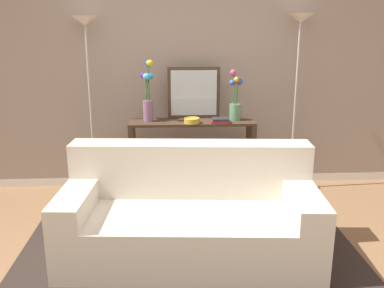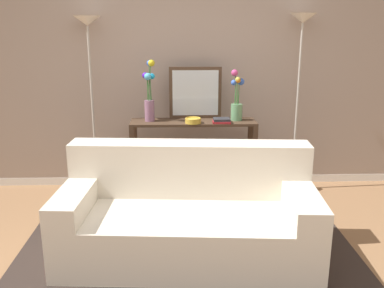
{
  "view_description": "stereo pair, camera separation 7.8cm",
  "coord_description": "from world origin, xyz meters",
  "px_view_note": "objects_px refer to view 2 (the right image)",
  "views": [
    {
      "loc": [
        -0.18,
        -2.77,
        1.82
      ],
      "look_at": [
        0.02,
        0.98,
        0.77
      ],
      "focal_mm": 39.63,
      "sensor_mm": 36.0,
      "label": 1
    },
    {
      "loc": [
        -0.1,
        -2.77,
        1.82
      ],
      "look_at": [
        0.02,
        0.98,
        0.77
      ],
      "focal_mm": 39.63,
      "sensor_mm": 36.0,
      "label": 2
    }
  ],
  "objects_px": {
    "vase_short_flowers": "(237,101)",
    "fruit_bowl": "(193,120)",
    "console_table": "(193,145)",
    "couch": "(188,219)",
    "book_stack": "(222,121)",
    "wall_mirror": "(195,93)",
    "vase_tall_flowers": "(149,95)",
    "book_row_under_console": "(156,189)",
    "floor_lamp_right": "(301,54)",
    "floor_lamp_left": "(89,57)"
  },
  "relations": [
    {
      "from": "couch",
      "to": "book_row_under_console",
      "type": "xyz_separation_m",
      "value": [
        -0.33,
        1.29,
        -0.25
      ]
    },
    {
      "from": "book_stack",
      "to": "book_row_under_console",
      "type": "xyz_separation_m",
      "value": [
        -0.71,
        0.09,
        -0.8
      ]
    },
    {
      "from": "wall_mirror",
      "to": "vase_tall_flowers",
      "type": "relative_size",
      "value": 0.88
    },
    {
      "from": "vase_short_flowers",
      "to": "book_row_under_console",
      "type": "distance_m",
      "value": 1.32
    },
    {
      "from": "wall_mirror",
      "to": "vase_short_flowers",
      "type": "relative_size",
      "value": 1.04
    },
    {
      "from": "vase_short_flowers",
      "to": "book_row_under_console",
      "type": "xyz_separation_m",
      "value": [
        -0.88,
        -0.02,
        -0.98
      ]
    },
    {
      "from": "vase_short_flowers",
      "to": "fruit_bowl",
      "type": "xyz_separation_m",
      "value": [
        -0.47,
        -0.12,
        -0.18
      ]
    },
    {
      "from": "book_row_under_console",
      "to": "console_table",
      "type": "bearing_deg",
      "value": 0.0
    },
    {
      "from": "vase_short_flowers",
      "to": "floor_lamp_right",
      "type": "bearing_deg",
      "value": 7.72
    },
    {
      "from": "wall_mirror",
      "to": "fruit_bowl",
      "type": "distance_m",
      "value": 0.35
    },
    {
      "from": "vase_short_flowers",
      "to": "floor_lamp_left",
      "type": "bearing_deg",
      "value": 176.6
    },
    {
      "from": "couch",
      "to": "book_stack",
      "type": "distance_m",
      "value": 1.37
    },
    {
      "from": "couch",
      "to": "wall_mirror",
      "type": "bearing_deg",
      "value": 85.39
    },
    {
      "from": "console_table",
      "to": "vase_short_flowers",
      "type": "distance_m",
      "value": 0.66
    },
    {
      "from": "floor_lamp_left",
      "to": "book_stack",
      "type": "distance_m",
      "value": 1.54
    },
    {
      "from": "vase_tall_flowers",
      "to": "floor_lamp_right",
      "type": "bearing_deg",
      "value": 3.57
    },
    {
      "from": "console_table",
      "to": "floor_lamp_right",
      "type": "relative_size",
      "value": 0.69
    },
    {
      "from": "couch",
      "to": "book_stack",
      "type": "bearing_deg",
      "value": 72.25
    },
    {
      "from": "couch",
      "to": "floor_lamp_left",
      "type": "xyz_separation_m",
      "value": [
        -1.0,
        1.4,
        1.19
      ]
    },
    {
      "from": "vase_short_flowers",
      "to": "book_stack",
      "type": "height_order",
      "value": "vase_short_flowers"
    },
    {
      "from": "wall_mirror",
      "to": "book_stack",
      "type": "relative_size",
      "value": 2.81
    },
    {
      "from": "floor_lamp_left",
      "to": "floor_lamp_right",
      "type": "bearing_deg",
      "value": 0.0
    },
    {
      "from": "floor_lamp_left",
      "to": "fruit_bowl",
      "type": "distance_m",
      "value": 1.27
    },
    {
      "from": "console_table",
      "to": "floor_lamp_left",
      "type": "xyz_separation_m",
      "value": [
        -1.08,
        0.11,
        0.93
      ]
    },
    {
      "from": "floor_lamp_right",
      "to": "vase_tall_flowers",
      "type": "relative_size",
      "value": 3.01
    },
    {
      "from": "book_stack",
      "to": "fruit_bowl",
      "type": "bearing_deg",
      "value": -177.83
    },
    {
      "from": "floor_lamp_right",
      "to": "book_row_under_console",
      "type": "bearing_deg",
      "value": -175.87
    },
    {
      "from": "console_table",
      "to": "floor_lamp_right",
      "type": "xyz_separation_m",
      "value": [
        1.14,
        0.11,
        0.95
      ]
    },
    {
      "from": "vase_short_flowers",
      "to": "book_row_under_console",
      "type": "relative_size",
      "value": 2.15
    },
    {
      "from": "fruit_bowl",
      "to": "book_row_under_console",
      "type": "bearing_deg",
      "value": 165.88
    },
    {
      "from": "couch",
      "to": "book_row_under_console",
      "type": "relative_size",
      "value": 8.16
    },
    {
      "from": "floor_lamp_right",
      "to": "book_stack",
      "type": "distance_m",
      "value": 1.1
    },
    {
      "from": "floor_lamp_left",
      "to": "console_table",
      "type": "bearing_deg",
      "value": -5.94
    },
    {
      "from": "console_table",
      "to": "vase_short_flowers",
      "type": "bearing_deg",
      "value": 2.58
    },
    {
      "from": "fruit_bowl",
      "to": "couch",
      "type": "bearing_deg",
      "value": -93.94
    },
    {
      "from": "book_stack",
      "to": "vase_tall_flowers",
      "type": "bearing_deg",
      "value": 172.07
    },
    {
      "from": "floor_lamp_right",
      "to": "book_row_under_console",
      "type": "relative_size",
      "value": 7.71
    },
    {
      "from": "wall_mirror",
      "to": "book_stack",
      "type": "height_order",
      "value": "wall_mirror"
    },
    {
      "from": "fruit_bowl",
      "to": "book_row_under_console",
      "type": "relative_size",
      "value": 0.66
    },
    {
      "from": "couch",
      "to": "floor_lamp_right",
      "type": "xyz_separation_m",
      "value": [
        1.23,
        1.4,
        1.22
      ]
    },
    {
      "from": "couch",
      "to": "vase_tall_flowers",
      "type": "height_order",
      "value": "vase_tall_flowers"
    },
    {
      "from": "couch",
      "to": "floor_lamp_right",
      "type": "distance_m",
      "value": 2.23
    },
    {
      "from": "console_table",
      "to": "floor_lamp_left",
      "type": "bearing_deg",
      "value": 174.06
    },
    {
      "from": "wall_mirror",
      "to": "fruit_bowl",
      "type": "relative_size",
      "value": 3.41
    },
    {
      "from": "console_table",
      "to": "book_row_under_console",
      "type": "xyz_separation_m",
      "value": [
        -0.42,
        0.0,
        -0.51
      ]
    },
    {
      "from": "floor_lamp_right",
      "to": "fruit_bowl",
      "type": "xyz_separation_m",
      "value": [
        -1.15,
        -0.22,
        -0.66
      ]
    },
    {
      "from": "vase_tall_flowers",
      "to": "fruit_bowl",
      "type": "xyz_separation_m",
      "value": [
        0.46,
        -0.12,
        -0.25
      ]
    },
    {
      "from": "floor_lamp_left",
      "to": "book_row_under_console",
      "type": "distance_m",
      "value": 1.6
    },
    {
      "from": "fruit_bowl",
      "to": "console_table",
      "type": "bearing_deg",
      "value": 86.39
    },
    {
      "from": "floor_lamp_left",
      "to": "book_stack",
      "type": "height_order",
      "value": "floor_lamp_left"
    }
  ]
}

